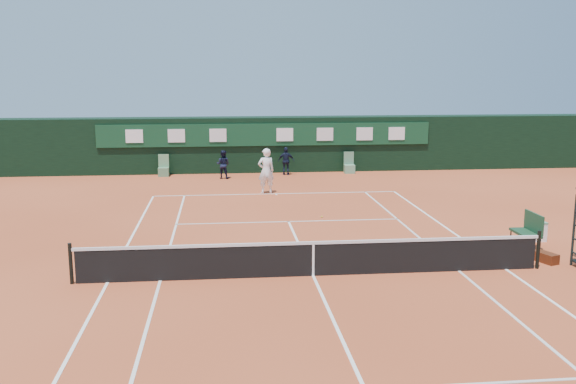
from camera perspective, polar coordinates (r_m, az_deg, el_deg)
The scene contains 13 objects.
ground at distance 17.65m, azimuth 2.24°, elevation -7.45°, with size 90.00×90.00×0.00m, color #C6552E.
court_lines at distance 17.65m, azimuth 2.24°, elevation -7.44°, with size 11.05×23.85×0.01m.
tennis_net at distance 17.50m, azimuth 2.26°, elevation -5.87°, with size 12.90×0.10×1.10m.
back_wall at distance 35.64m, azimuth -2.03°, elevation 4.29°, with size 40.00×1.65×3.00m.
linesman_chair_left at distance 34.61m, azimuth -11.00°, elevation 1.92°, with size 0.55×0.50×1.15m.
linesman_chair_right at distance 35.16m, azimuth 5.47°, elevation 2.20°, with size 0.55×0.50×1.15m.
player_bench at distance 21.69m, azimuth 20.65°, elevation -3.05°, with size 0.56×1.20×1.10m.
tennis_bag at distance 20.28m, azimuth 21.88°, elevation -5.40°, with size 0.34×0.77×0.29m, color black.
cooler at distance 22.66m, azimuth 21.13°, elevation -3.22°, with size 0.57×0.57×0.65m.
tennis_ball at distance 24.47m, azimuth 3.02°, elevation -2.21°, with size 0.06×0.06×0.06m, color gold.
player at distance 29.11m, azimuth -1.96°, elevation 1.89°, with size 0.75×0.49×2.06m, color white.
ball_kid_left at distance 33.34m, azimuth -5.79°, elevation 2.45°, with size 0.71×0.56×1.47m, color black.
ball_kid_right at distance 34.33m, azimuth -0.16°, elevation 2.77°, with size 0.88×0.37×1.50m, color black.
Camera 1 is at (-2.42, -16.60, 5.51)m, focal length 40.00 mm.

